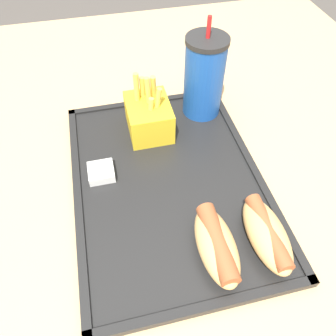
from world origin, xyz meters
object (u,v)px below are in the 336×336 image
object	(u,v)px
hot_dog_far	(267,234)
fries_carton	(149,116)
hot_dog_near	(217,245)
soda_cup	(204,77)
sauce_cup_mayo	(101,172)

from	to	relation	value
hot_dog_far	fries_carton	size ratio (longest dim) A/B	1.07
hot_dog_near	fries_carton	world-z (taller)	fries_carton
fries_carton	soda_cup	bearing A→B (deg)	106.18
soda_cup	hot_dog_far	bearing A→B (deg)	0.57
hot_dog_far	hot_dog_near	bearing A→B (deg)	-90.00
soda_cup	hot_dog_near	distance (m)	0.30
soda_cup	hot_dog_near	size ratio (longest dim) A/B	1.54
soda_cup	sauce_cup_mayo	distance (m)	0.24
soda_cup	sauce_cup_mayo	bearing A→B (deg)	-59.65
fries_carton	sauce_cup_mayo	xyz separation A→B (m)	(0.09, -0.10, -0.02)
hot_dog_far	fries_carton	distance (m)	0.28
hot_dog_far	fries_carton	xyz separation A→B (m)	(-0.26, -0.11, 0.01)
hot_dog_far	hot_dog_near	distance (m)	0.07
hot_dog_far	soda_cup	bearing A→B (deg)	-179.43
hot_dog_near	hot_dog_far	bearing A→B (deg)	90.00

